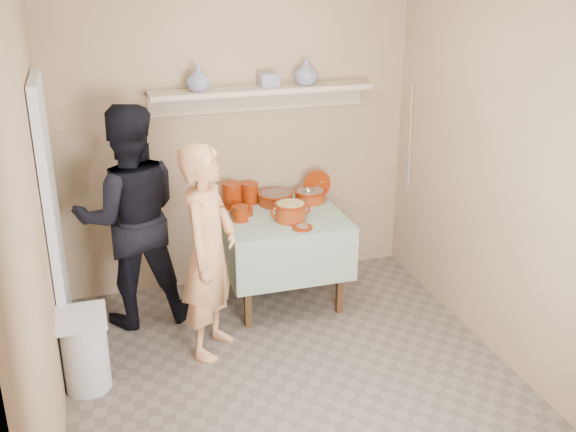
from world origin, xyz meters
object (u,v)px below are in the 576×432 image
object	(u,v)px
cazuela_rice	(291,210)
trash_bin	(85,350)
person_cook	(209,252)
serving_table	(281,227)
person_helper	(130,217)

from	to	relation	value
cazuela_rice	trash_bin	world-z (taller)	cazuela_rice
person_cook	cazuela_rice	world-z (taller)	person_cook
cazuela_rice	serving_table	bearing A→B (deg)	101.16
person_cook	cazuela_rice	size ratio (longest dim) A/B	4.74
person_cook	trash_bin	world-z (taller)	person_cook
cazuela_rice	trash_bin	bearing A→B (deg)	-157.78
serving_table	cazuela_rice	xyz separation A→B (m)	(0.03, -0.17, 0.20)
person_helper	trash_bin	size ratio (longest dim) A/B	3.09
person_helper	cazuela_rice	xyz separation A→B (m)	(1.22, -0.17, -0.02)
person_helper	serving_table	xyz separation A→B (m)	(1.18, -0.00, -0.22)
cazuela_rice	trash_bin	xyz separation A→B (m)	(-1.63, -0.66, -0.56)
person_helper	serving_table	distance (m)	1.20
person_helper	cazuela_rice	size ratio (longest dim) A/B	5.25
person_helper	cazuela_rice	distance (m)	1.23
serving_table	person_helper	bearing A→B (deg)	179.94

